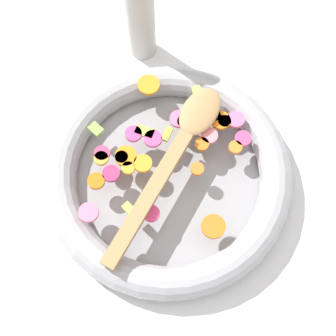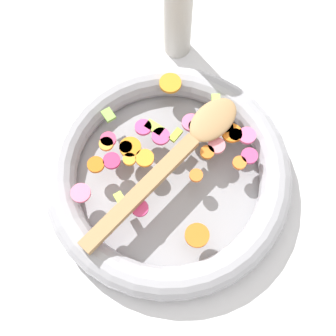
{
  "view_description": "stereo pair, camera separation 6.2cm",
  "coord_description": "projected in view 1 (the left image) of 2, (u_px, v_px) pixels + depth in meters",
  "views": [
    {
      "loc": [
        0.18,
        0.19,
        0.71
      ],
      "look_at": [
        0.0,
        0.0,
        0.05
      ],
      "focal_mm": 50.0,
      "sensor_mm": 36.0,
      "label": 1
    },
    {
      "loc": [
        0.13,
        0.22,
        0.71
      ],
      "look_at": [
        0.0,
        0.0,
        0.05
      ],
      "focal_mm": 50.0,
      "sensor_mm": 36.0,
      "label": 2
    }
  ],
  "objects": [
    {
      "name": "skillet",
      "position": [
        168.0,
        175.0,
        0.73
      ],
      "size": [
        0.39,
        0.39,
        0.05
      ],
      "color": "gray",
      "rests_on": "ground_plane"
    },
    {
      "name": "ground_plane",
      "position": [
        168.0,
        179.0,
        0.75
      ],
      "size": [
        4.0,
        4.0,
        0.0
      ],
      "primitive_type": "plane",
      "color": "silver"
    },
    {
      "name": "pepper_mill",
      "position": [
        140.0,
        13.0,
        0.75
      ],
      "size": [
        0.05,
        0.05,
        0.21
      ],
      "color": "#B2ADA3",
      "rests_on": "ground_plane"
    },
    {
      "name": "chopped_vegetables",
      "position": [
        163.0,
        152.0,
        0.71
      ],
      "size": [
        0.3,
        0.28,
        0.01
      ],
      "color": "orange",
      "rests_on": "skillet"
    },
    {
      "name": "wooden_spoon",
      "position": [
        175.0,
        153.0,
        0.7
      ],
      "size": [
        0.32,
        0.13,
        0.01
      ],
      "color": "#A87F51",
      "rests_on": "chopped_vegetables"
    }
  ]
}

